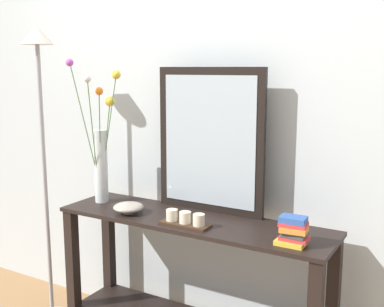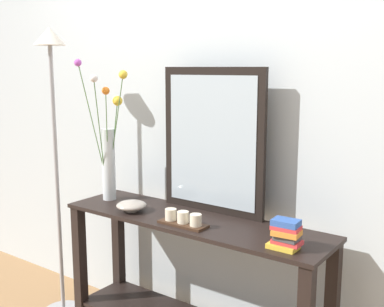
{
  "view_description": "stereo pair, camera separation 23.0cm",
  "coord_description": "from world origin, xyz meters",
  "views": [
    {
      "loc": [
        1.14,
        -1.96,
        1.5
      ],
      "look_at": [
        0.0,
        0.0,
        1.09
      ],
      "focal_mm": 44.73,
      "sensor_mm": 36.0,
      "label": 1
    },
    {
      "loc": [
        1.33,
        -1.83,
        1.5
      ],
      "look_at": [
        0.0,
        0.0,
        1.09
      ],
      "focal_mm": 44.73,
      "sensor_mm": 36.0,
      "label": 2
    }
  ],
  "objects": [
    {
      "name": "wall_back",
      "position": [
        0.0,
        0.31,
        1.35
      ],
      "size": [
        6.4,
        0.08,
        2.7
      ],
      "primitive_type": "cube",
      "color": "#B2BCC1",
      "rests_on": "ground"
    },
    {
      "name": "console_table",
      "position": [
        0.0,
        0.0,
        0.46
      ],
      "size": [
        1.41,
        0.38,
        0.76
      ],
      "color": "black",
      "rests_on": "ground"
    },
    {
      "name": "mirror_leaning",
      "position": [
        0.01,
        0.16,
        1.13
      ],
      "size": [
        0.59,
        0.03,
        0.74
      ],
      "color": "black",
      "rests_on": "console_table"
    },
    {
      "name": "tall_vase_left",
      "position": [
        -0.58,
        0.01,
        1.04
      ],
      "size": [
        0.23,
        0.2,
        0.78
      ],
      "color": "silver",
      "rests_on": "console_table"
    },
    {
      "name": "candle_tray",
      "position": [
        0.02,
        -0.1,
        0.79
      ],
      "size": [
        0.24,
        0.09,
        0.07
      ],
      "color": "#382316",
      "rests_on": "console_table"
    },
    {
      "name": "decorative_bowl",
      "position": [
        -0.33,
        -0.08,
        0.79
      ],
      "size": [
        0.16,
        0.16,
        0.05
      ],
      "color": "#9E9389",
      "rests_on": "console_table"
    },
    {
      "name": "book_stack",
      "position": [
        0.55,
        -0.1,
        0.82
      ],
      "size": [
        0.13,
        0.09,
        0.12
      ],
      "color": "gold",
      "rests_on": "console_table"
    },
    {
      "name": "floor_lamp",
      "position": [
        -0.92,
        -0.08,
        1.16
      ],
      "size": [
        0.24,
        0.24,
        1.72
      ],
      "color": "#9E9EA3",
      "rests_on": "ground"
    }
  ]
}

